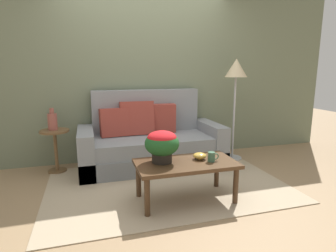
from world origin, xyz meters
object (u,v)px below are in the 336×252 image
at_px(couch, 150,143).
at_px(coffee_table, 186,167).
at_px(potted_plant, 162,143).
at_px(table_vase, 52,121).
at_px(floor_lamp, 236,77).
at_px(snack_bowl, 200,156).
at_px(coffee_mug, 212,157).
at_px(side_table, 55,143).

relative_size(couch, coffee_table, 1.91).
bearing_deg(potted_plant, table_vase, 132.88).
height_order(floor_lamp, snack_bowl, floor_lamp).
bearing_deg(coffee_mug, side_table, 140.51).
bearing_deg(coffee_mug, potted_plant, 166.06).
xyz_separation_m(floor_lamp, potted_plant, (-1.42, -1.06, -0.63)).
relative_size(coffee_table, coffee_mug, 8.51).
distance_m(coffee_table, side_table, 1.90).
distance_m(side_table, potted_plant, 1.70).
bearing_deg(snack_bowl, floor_lamp, 46.88).
bearing_deg(side_table, snack_bowl, -38.88).
height_order(couch, potted_plant, couch).
bearing_deg(floor_lamp, side_table, 176.03).
bearing_deg(couch, potted_plant, -96.59).
bearing_deg(side_table, couch, -4.32).
bearing_deg(side_table, floor_lamp, -3.97).
relative_size(side_table, coffee_mug, 4.74).
xyz_separation_m(potted_plant, coffee_mug, (0.50, -0.12, -0.15)).
relative_size(potted_plant, snack_bowl, 2.49).
xyz_separation_m(couch, snack_bowl, (0.28, -1.16, 0.13)).
xyz_separation_m(floor_lamp, snack_bowl, (-1.01, -1.08, -0.79)).
bearing_deg(table_vase, potted_plant, -47.12).
bearing_deg(couch, floor_lamp, -3.61).
height_order(coffee_table, floor_lamp, floor_lamp).
relative_size(side_table, snack_bowl, 4.09).
distance_m(coffee_table, floor_lamp, 1.85).
distance_m(side_table, table_vase, 0.30).
bearing_deg(coffee_table, floor_lamp, 43.54).
distance_m(floor_lamp, potted_plant, 1.88).
height_order(coffee_table, side_table, side_table).
distance_m(coffee_mug, table_vase, 2.17).
relative_size(coffee_table, potted_plant, 2.95).
xyz_separation_m(floor_lamp, table_vase, (-2.58, 0.19, -0.56)).
distance_m(floor_lamp, coffee_mug, 1.69).
relative_size(coffee_table, table_vase, 3.59).
relative_size(floor_lamp, table_vase, 5.25).
relative_size(coffee_table, snack_bowl, 7.34).
bearing_deg(coffee_mug, snack_bowl, 131.62).
distance_m(couch, potted_plant, 1.18).
height_order(floor_lamp, table_vase, floor_lamp).
height_order(coffee_mug, table_vase, table_vase).
distance_m(couch, side_table, 1.28).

